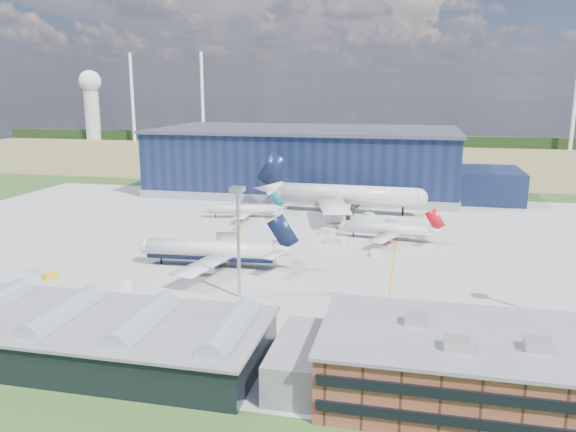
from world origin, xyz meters
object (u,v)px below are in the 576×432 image
object	(u,v)px
airliner_widebody	(347,185)
gse_tug_c	(238,228)
ops_building	(490,368)
gse_van_c	(470,346)
hangar	(312,163)
gse_cart_a	(375,253)
gse_van_a	(335,241)
car_a	(178,312)
car_b	(486,316)
light_mast_center	(238,224)
airstair	(129,294)
airliner_regional	(241,205)
gse_tug_b	(51,276)
airliner_red	(386,223)
gse_cart_b	(369,215)
gse_van_b	(328,232)
airliner_navy	(210,240)

from	to	relation	value
airliner_widebody	gse_tug_c	xyz separation A→B (m)	(-29.41, -31.05, -9.22)
ops_building	gse_tug_c	bearing A→B (deg)	126.62
airliner_widebody	gse_van_c	bearing A→B (deg)	-70.67
hangar	gse_cart_a	xyz separation A→B (m)	(32.41, -89.41, -10.88)
ops_building	gse_van_a	world-z (taller)	ops_building
car_a	car_b	world-z (taller)	car_a
hangar	light_mast_center	xyz separation A→B (m)	(7.19, -124.80, 3.82)
gse_cart_a	airstair	distance (m)	62.67
airliner_regional	gse_tug_b	size ratio (longest dim) A/B	8.53
gse_van_c	gse_van_a	bearing A→B (deg)	30.94
airliner_regional	light_mast_center	bearing A→B (deg)	92.15
hangar	airliner_red	bearing A→B (deg)	-64.80
gse_van_a	car_b	xyz separation A→B (m)	(34.30, -44.64, -0.57)
airliner_widebody	gse_cart_b	bearing A→B (deg)	-24.59
airliner_regional	gse_tug_c	size ratio (longest dim) A/B	8.81
hangar	airliner_widebody	bearing A→B (deg)	-64.23
car_b	car_a	bearing A→B (deg)	96.38
airliner_regional	gse_cart_a	distance (m)	58.05
hangar	gse_van_a	bearing A→B (deg)	-75.46
gse_tug_b	car_a	world-z (taller)	gse_tug_b
gse_van_b	car_a	size ratio (longest dim) A/B	1.29
gse_cart_a	airstair	xyz separation A→B (m)	(-46.19, -42.35, 0.80)
airliner_regional	gse_van_b	xyz separation A→B (m)	(31.51, -16.31, -3.46)
gse_cart_a	car_a	world-z (taller)	gse_cart_a
ops_building	gse_van_c	xyz separation A→B (m)	(-1.05, 14.00, -3.51)
hangar	gse_cart_a	size ratio (longest dim) A/B	42.90
car_a	gse_van_b	bearing A→B (deg)	-9.59
gse_cart_a	gse_van_c	distance (m)	54.70
light_mast_center	airliner_red	size ratio (longest dim) A/B	0.77
airliner_widebody	gse_tug_c	size ratio (longest dim) A/B	19.60
car_a	light_mast_center	bearing A→B (deg)	-29.77
gse_van_a	car_a	xyz separation A→B (m)	(-22.33, -55.34, -0.57)
gse_van_a	gse_cart_b	xyz separation A→B (m)	(6.14, 37.33, -0.50)
gse_tug_b	gse_cart_b	xyz separation A→B (m)	(64.81, 79.56, -0.05)
airliner_regional	gse_van_c	xyz separation A→B (m)	(65.19, -86.00, -3.17)
ops_building	car_b	distance (m)	29.58
airliner_regional	car_a	bearing A→B (deg)	84.15
airstair	light_mast_center	bearing A→B (deg)	3.02
ops_building	car_b	size ratio (longest dim) A/B	13.51
ops_building	light_mast_center	size ratio (longest dim) A/B	2.00
airliner_navy	airliner_widebody	bearing A→B (deg)	-114.15
airliner_widebody	airliner_regional	distance (m)	36.89
car_b	gse_tug_c	bearing A→B (deg)	45.75
ops_building	airliner_regional	bearing A→B (deg)	123.52
hangar	gse_cart_a	bearing A→B (deg)	-70.08
airliner_widebody	gse_cart_a	bearing A→B (deg)	-73.32
ops_building	gse_tug_b	xyz separation A→B (m)	(-89.85, 31.51, -4.10)
gse_cart_b	car_b	distance (m)	86.67
gse_cart_b	gse_van_c	xyz separation A→B (m)	(23.99, -97.06, 0.64)
airliner_red	airliner_regional	size ratio (longest dim) A/B	1.10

